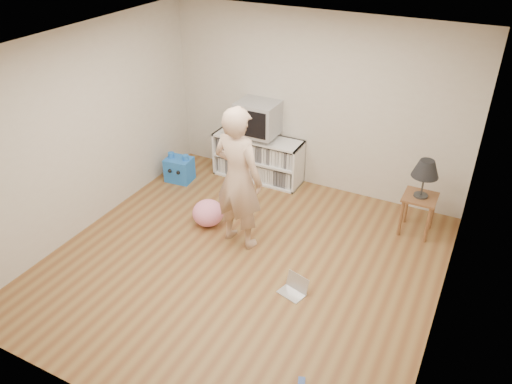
{
  "coord_description": "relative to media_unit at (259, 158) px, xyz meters",
  "views": [
    {
      "loc": [
        2.32,
        -4.18,
        3.88
      ],
      "look_at": [
        -0.01,
        0.4,
        0.81
      ],
      "focal_mm": 35.0,
      "sensor_mm": 36.0,
      "label": 1
    }
  ],
  "objects": [
    {
      "name": "media_unit",
      "position": [
        0.0,
        0.0,
        0.0
      ],
      "size": [
        1.4,
        0.45,
        0.7
      ],
      "color": "white",
      "rests_on": "ground"
    },
    {
      "name": "playing_cards",
      "position": [
        2.11,
        -3.3,
        -0.34
      ],
      "size": [
        0.09,
        0.11,
        0.02
      ],
      "primitive_type": "cube",
      "rotation": [
        0.0,
        0.0,
        0.33
      ],
      "color": "#4361B3",
      "rests_on": "ground"
    },
    {
      "name": "side_table",
      "position": [
        2.52,
        -0.39,
        0.07
      ],
      "size": [
        0.42,
        0.42,
        0.55
      ],
      "color": "brown",
      "rests_on": "ground"
    },
    {
      "name": "table_lamp",
      "position": [
        2.52,
        -0.39,
        0.59
      ],
      "size": [
        0.34,
        0.34,
        0.52
      ],
      "color": "#333333",
      "rests_on": "side_table"
    },
    {
      "name": "walls",
      "position": [
        0.8,
        -2.04,
        0.95
      ],
      "size": [
        4.52,
        4.52,
        2.6
      ],
      "color": "beige",
      "rests_on": "ground"
    },
    {
      "name": "plush_blue",
      "position": [
        -1.06,
        -0.64,
        -0.16
      ],
      "size": [
        0.42,
        0.37,
        0.46
      ],
      "rotation": [
        0.0,
        0.0,
        0.1
      ],
      "color": "blue",
      "rests_on": "ground"
    },
    {
      "name": "crt_tv",
      "position": [
        0.0,
        -0.02,
        0.67
      ],
      "size": [
        0.6,
        0.53,
        0.5
      ],
      "color": "#99999E",
      "rests_on": "dvd_deck"
    },
    {
      "name": "person",
      "position": [
        0.54,
        -1.63,
        0.58
      ],
      "size": [
        0.74,
        0.54,
        1.86
      ],
      "primitive_type": "imported",
      "rotation": [
        0.0,
        0.0,
        2.99
      ],
      "color": "tan",
      "rests_on": "ground"
    },
    {
      "name": "dvd_deck",
      "position": [
        0.0,
        -0.02,
        0.39
      ],
      "size": [
        0.45,
        0.35,
        0.07
      ],
      "primitive_type": "cube",
      "color": "gray",
      "rests_on": "media_unit"
    },
    {
      "name": "ceiling",
      "position": [
        0.8,
        -2.04,
        2.25
      ],
      "size": [
        4.5,
        4.5,
        0.01
      ],
      "primitive_type": "cube",
      "color": "white",
      "rests_on": "walls"
    },
    {
      "name": "ground",
      "position": [
        0.8,
        -2.04,
        -0.35
      ],
      "size": [
        4.5,
        4.5,
        0.0
      ],
      "primitive_type": "plane",
      "color": "brown",
      "rests_on": "ground"
    },
    {
      "name": "laptop",
      "position": [
        1.57,
        -2.2,
        -0.3
      ],
      "size": [
        0.34,
        0.3,
        0.2
      ],
      "rotation": [
        0.0,
        0.0,
        -0.28
      ],
      "color": "silver",
      "rests_on": "ground"
    },
    {
      "name": "plush_pink",
      "position": [
        -0.02,
        -1.49,
        -0.17
      ],
      "size": [
        0.48,
        0.48,
        0.36
      ],
      "primitive_type": "ellipsoid",
      "rotation": [
        0.0,
        0.0,
        -0.15
      ],
      "color": "pink",
      "rests_on": "ground"
    }
  ]
}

